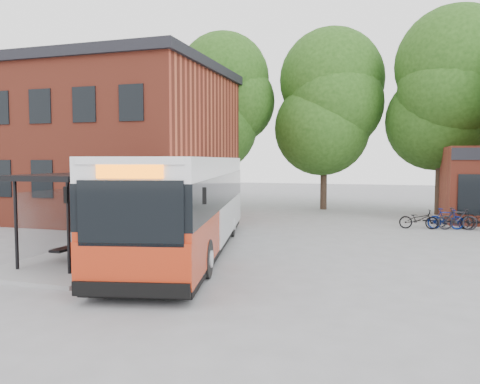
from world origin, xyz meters
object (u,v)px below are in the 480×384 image
(bicycle_2, at_px, (452,220))
(bicycle_3, at_px, (458,219))
(bus_shelter, at_px, (91,216))
(bicycle_0, at_px, (419,219))
(bicycle_1, at_px, (446,219))
(city_bus, at_px, (188,205))

(bicycle_2, xyz_separation_m, bicycle_3, (0.16, -0.62, 0.12))
(bus_shelter, height_order, bicycle_0, bus_shelter)
(bus_shelter, height_order, bicycle_1, bus_shelter)
(bicycle_0, bearing_deg, bicycle_2, -67.11)
(bus_shelter, xyz_separation_m, bicycle_2, (12.52, 11.17, -1.04))
(bicycle_3, bearing_deg, bus_shelter, 122.25)
(bus_shelter, distance_m, bicycle_2, 16.81)
(city_bus, xyz_separation_m, bicycle_3, (10.13, 8.36, -1.16))
(bicycle_3, bearing_deg, city_bus, 122.01)
(bus_shelter, relative_size, bicycle_3, 3.96)
(bus_shelter, height_order, bicycle_3, bus_shelter)
(bus_shelter, distance_m, bicycle_0, 15.14)
(bus_shelter, distance_m, bicycle_1, 16.21)
(bicycle_1, xyz_separation_m, bicycle_2, (0.34, 0.52, -0.09))
(bicycle_0, distance_m, bicycle_2, 1.74)
(bicycle_1, bearing_deg, bicycle_0, 94.51)
(bus_shelter, bearing_deg, bicycle_0, 43.52)
(bicycle_2, relative_size, bicycle_3, 0.88)
(bicycle_1, height_order, bicycle_3, bicycle_3)
(city_bus, distance_m, bicycle_1, 12.87)
(bus_shelter, bearing_deg, bicycle_3, 39.76)
(bicycle_1, distance_m, bicycle_2, 0.63)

